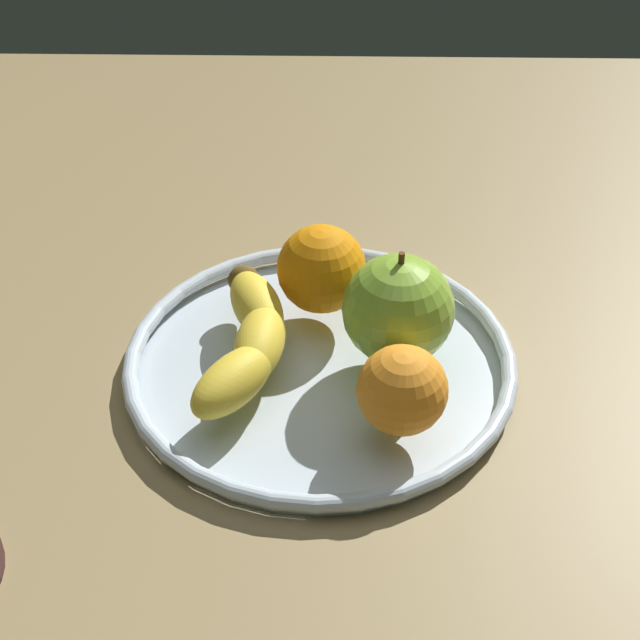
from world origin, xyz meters
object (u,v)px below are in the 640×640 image
apple (398,309)px  orange_front_left (402,390)px  fruit_bowl (320,361)px  orange_front_right (326,269)px  banana (250,339)px

apple → orange_front_left: bearing=179.8°
fruit_bowl → apple: 7.45cm
apple → orange_front_left: 7.44cm
orange_front_right → apple: bearing=-137.7°
orange_front_right → orange_front_left: orange_front_right is taller
fruit_bowl → orange_front_right: orange_front_right is taller
banana → apple: apple is taller
apple → orange_front_left: (-7.37, 0.02, -1.00)cm
fruit_bowl → orange_front_right: (5.74, -0.35, 4.34)cm
banana → orange_front_left: (-6.61, -10.62, 1.28)cm
banana → orange_front_left: bearing=-115.3°
apple → orange_front_right: bearing=42.3°
banana → fruit_bowl: bearing=-74.9°
banana → orange_front_left: orange_front_left is taller
apple → orange_front_right: size_ratio=1.29×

